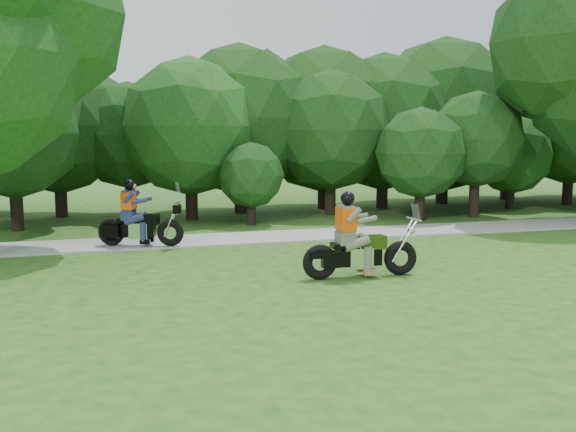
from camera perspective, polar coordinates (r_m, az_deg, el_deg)
ground at (r=13.38m, az=16.49°, el=-6.64°), size 100.00×100.00×0.00m
walkway at (r=20.40m, az=4.11°, el=-1.61°), size 60.00×2.20×0.06m
tree_line at (r=27.63m, az=6.89°, el=8.06°), size 40.16×11.06×7.64m
chopper_motorcycle at (r=14.20m, az=6.01°, el=-2.67°), size 2.69×0.72×1.92m
touring_motorcycle at (r=18.39m, az=-13.44°, el=-0.51°), size 2.36×1.34×1.87m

